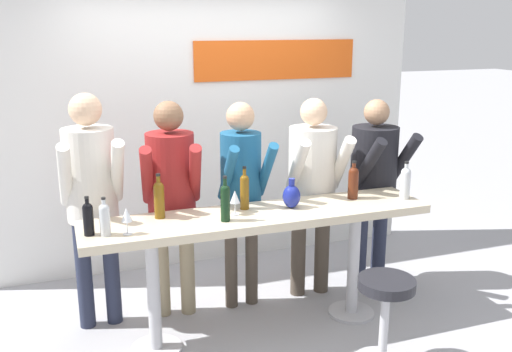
# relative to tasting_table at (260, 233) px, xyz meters

# --- Properties ---
(ground_plane) EXTENTS (40.00, 40.00, 0.00)m
(ground_plane) POSITION_rel_tasting_table_xyz_m (0.00, 0.00, -0.78)
(ground_plane) COLOR #9E9EA3
(back_wall) EXTENTS (4.10, 0.12, 2.80)m
(back_wall) POSITION_rel_tasting_table_xyz_m (0.01, 1.48, 0.62)
(back_wall) COLOR silver
(back_wall) RESTS_ON ground_plane
(tasting_table) EXTENTS (2.50, 0.52, 0.93)m
(tasting_table) POSITION_rel_tasting_table_xyz_m (0.00, 0.00, 0.00)
(tasting_table) COLOR beige
(tasting_table) RESTS_ON ground_plane
(bar_stool) EXTENTS (0.39, 0.39, 0.63)m
(bar_stool) POSITION_rel_tasting_table_xyz_m (0.62, -0.70, -0.36)
(bar_stool) COLOR #B2B2B7
(bar_stool) RESTS_ON ground_plane
(person_far_left) EXTENTS (0.44, 0.55, 1.77)m
(person_far_left) POSITION_rel_tasting_table_xyz_m (-1.11, 0.50, 0.32)
(person_far_left) COLOR #23283D
(person_far_left) RESTS_ON ground_plane
(person_left) EXTENTS (0.49, 0.59, 1.69)m
(person_left) POSITION_rel_tasting_table_xyz_m (-0.53, 0.47, 0.26)
(person_left) COLOR gray
(person_left) RESTS_ON ground_plane
(person_center_left) EXTENTS (0.38, 0.50, 1.66)m
(person_center_left) POSITION_rel_tasting_table_xyz_m (0.01, 0.44, 0.26)
(person_center_left) COLOR #473D33
(person_center_left) RESTS_ON ground_plane
(person_center) EXTENTS (0.48, 0.57, 1.66)m
(person_center) POSITION_rel_tasting_table_xyz_m (0.62, 0.45, 0.24)
(person_center) COLOR #473D33
(person_center) RESTS_ON ground_plane
(person_center_right) EXTENTS (0.51, 0.59, 1.63)m
(person_center_right) POSITION_rel_tasting_table_xyz_m (1.19, 0.45, 0.22)
(person_center_right) COLOR #23283D
(person_center_right) RESTS_ON ground_plane
(wine_bottle_0) EXTENTS (0.07, 0.07, 0.25)m
(wine_bottle_0) POSITION_rel_tasting_table_xyz_m (-1.07, -0.09, 0.27)
(wine_bottle_0) COLOR #B7BCC1
(wine_bottle_0) RESTS_ON tasting_table
(wine_bottle_1) EXTENTS (0.06, 0.06, 0.32)m
(wine_bottle_1) POSITION_rel_tasting_table_xyz_m (-0.28, -0.08, 0.29)
(wine_bottle_1) COLOR black
(wine_bottle_1) RESTS_ON tasting_table
(wine_bottle_2) EXTENTS (0.08, 0.08, 0.30)m
(wine_bottle_2) POSITION_rel_tasting_table_xyz_m (0.79, 0.08, 0.29)
(wine_bottle_2) COLOR #4C1E0F
(wine_bottle_2) RESTS_ON tasting_table
(wine_bottle_3) EXTENTS (0.07, 0.07, 0.32)m
(wine_bottle_3) POSITION_rel_tasting_table_xyz_m (-0.07, 0.12, 0.29)
(wine_bottle_3) COLOR brown
(wine_bottle_3) RESTS_ON tasting_table
(wine_bottle_4) EXTENTS (0.07, 0.07, 0.32)m
(wine_bottle_4) POSITION_rel_tasting_table_xyz_m (-0.69, 0.13, 0.29)
(wine_bottle_4) COLOR brown
(wine_bottle_4) RESTS_ON tasting_table
(wine_bottle_5) EXTENTS (0.08, 0.08, 0.29)m
(wine_bottle_5) POSITION_rel_tasting_table_xyz_m (1.16, -0.05, 0.28)
(wine_bottle_5) COLOR #B7BCC1
(wine_bottle_5) RESTS_ON tasting_table
(wine_bottle_6) EXTENTS (0.07, 0.07, 0.26)m
(wine_bottle_6) POSITION_rel_tasting_table_xyz_m (-1.17, -0.05, 0.27)
(wine_bottle_6) COLOR black
(wine_bottle_6) RESTS_ON tasting_table
(wine_glass_0) EXTENTS (0.07, 0.07, 0.18)m
(wine_glass_0) POSITION_rel_tasting_table_xyz_m (-0.18, 0.02, 0.27)
(wine_glass_0) COLOR silver
(wine_glass_0) RESTS_ON tasting_table
(wine_glass_1) EXTENTS (0.07, 0.07, 0.18)m
(wine_glass_1) POSITION_rel_tasting_table_xyz_m (-0.94, -0.12, 0.27)
(wine_glass_1) COLOR silver
(wine_glass_1) RESTS_ON tasting_table
(decorative_vase) EXTENTS (0.13, 0.13, 0.22)m
(decorative_vase) POSITION_rel_tasting_table_xyz_m (0.26, 0.03, 0.24)
(decorative_vase) COLOR navy
(decorative_vase) RESTS_ON tasting_table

